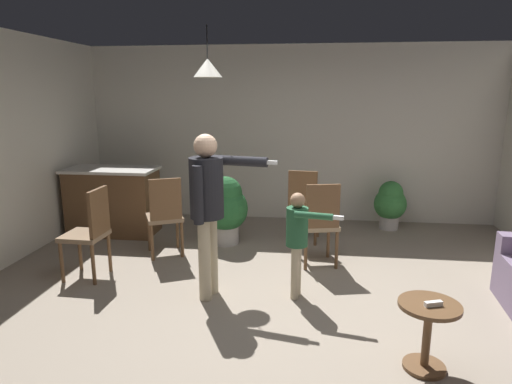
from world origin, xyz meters
The scene contains 14 objects.
ground centered at (0.00, 0.00, 0.00)m, with size 7.68×7.68×0.00m, color gray.
wall_back centered at (0.00, 3.20, 1.35)m, with size 6.40×0.10×2.70m, color silver.
kitchen_counter centered at (-2.45, 2.08, 0.48)m, with size 1.26×0.66×0.95m.
side_table_by_couch centered at (1.20, -0.72, 0.33)m, with size 0.44×0.44×0.52m.
person_adult centered at (-0.63, 0.25, 1.00)m, with size 0.83×0.46×1.62m.
person_child centered at (0.23, 0.34, 0.66)m, with size 0.53×0.37×1.06m.
dining_chair_by_counter centered at (0.26, 2.01, 0.55)m, with size 0.46×0.46×1.00m.
dining_chair_near_wall centered at (0.46, 1.18, 0.55)m, with size 0.50×0.50×1.00m.
dining_chair_centre_back centered at (-2.00, 0.54, 0.55)m, with size 0.43×0.43×1.00m.
dining_chair_spare centered at (-1.41, 1.27, 0.55)m, with size 0.56×0.56×1.00m.
potted_plant_corner centered at (-0.77, 1.82, 0.50)m, with size 0.60×0.60×0.92m.
potted_plant_by_wall centered at (1.52, 2.76, 0.40)m, with size 0.47×0.47×0.72m.
spare_remote_on_table centered at (1.22, -0.76, 0.54)m, with size 0.04×0.13×0.04m, color white.
ceiling_light_pendant centered at (-0.81, 1.14, 2.25)m, with size 0.32×0.32×0.55m.
Camera 1 is at (0.33, -3.73, 1.99)m, focal length 30.87 mm.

